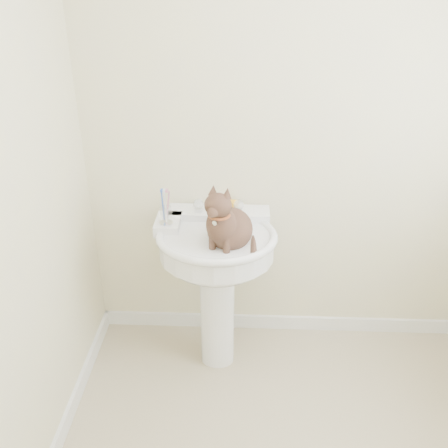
# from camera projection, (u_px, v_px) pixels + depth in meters

# --- Properties ---
(wall_back) EXTENTS (2.20, 0.00, 2.50)m
(wall_back) POSITION_uv_depth(u_px,v_px,m) (295.00, 132.00, 2.51)
(wall_back) COLOR beige
(wall_back) RESTS_ON ground
(baseboard_back) EXTENTS (2.20, 0.02, 0.09)m
(baseboard_back) POSITION_uv_depth(u_px,v_px,m) (282.00, 322.00, 3.07)
(baseboard_back) COLOR white
(baseboard_back) RESTS_ON floor
(pedestal_sink) EXTENTS (0.62, 0.61, 0.85)m
(pedestal_sink) POSITION_uv_depth(u_px,v_px,m) (216.00, 259.00, 2.54)
(pedestal_sink) COLOR white
(pedestal_sink) RESTS_ON floor
(faucet) EXTENTS (0.28, 0.12, 0.14)m
(faucet) POSITION_uv_depth(u_px,v_px,m) (218.00, 206.00, 2.57)
(faucet) COLOR silver
(faucet) RESTS_ON pedestal_sink
(soap_bar) EXTENTS (0.10, 0.07, 0.03)m
(soap_bar) POSITION_uv_depth(u_px,v_px,m) (229.00, 204.00, 2.66)
(soap_bar) COLOR gold
(soap_bar) RESTS_ON pedestal_sink
(toothbrush_cup) EXTENTS (0.07, 0.07, 0.19)m
(toothbrush_cup) POSITION_uv_depth(u_px,v_px,m) (166.00, 215.00, 2.47)
(toothbrush_cup) COLOR silver
(toothbrush_cup) RESTS_ON pedestal_sink
(cat) EXTENTS (0.24, 0.31, 0.45)m
(cat) POSITION_uv_depth(u_px,v_px,m) (228.00, 226.00, 2.36)
(cat) COLOR brown
(cat) RESTS_ON pedestal_sink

